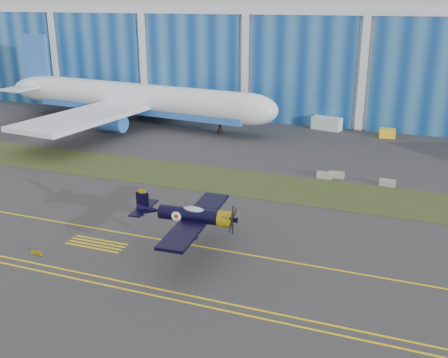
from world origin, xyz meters
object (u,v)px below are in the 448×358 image
at_px(warbird, 189,215).
at_px(shipping_container, 327,123).
at_px(jetliner, 137,66).
at_px(tug, 387,133).

bearing_deg(warbird, shipping_container, 82.49).
height_order(warbird, shipping_container, warbird).
distance_m(jetliner, shipping_container, 36.65).
distance_m(warbird, jetliner, 55.79).
bearing_deg(jetliner, warbird, -49.41).
xyz_separation_m(warbird, tug, (13.97, 51.72, -3.11)).
distance_m(shipping_container, tug, 11.07).
height_order(shipping_container, tug, shipping_container).
bearing_deg(warbird, jetliner, 120.18).
bearing_deg(tug, jetliner, 179.53).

